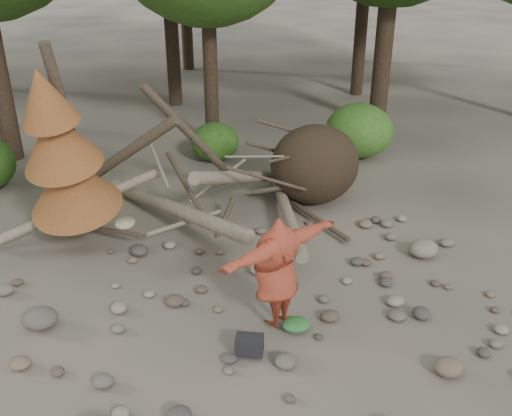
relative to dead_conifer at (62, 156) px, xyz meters
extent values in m
plane|color=#514C44|center=(3.12, -3.37, -2.11)|extent=(120.00, 120.00, 0.00)
ellipsoid|color=#332619|center=(5.72, 0.93, -1.12)|extent=(2.20, 1.87, 1.98)
cylinder|color=gray|center=(2.12, 0.33, -1.56)|extent=(2.61, 5.11, 1.08)
cylinder|color=gray|center=(3.92, 0.83, -1.21)|extent=(3.18, 3.71, 1.90)
cylinder|color=brown|center=(0.92, 1.23, -0.71)|extent=(3.08, 1.91, 2.49)
cylinder|color=gray|center=(4.72, 0.13, -1.76)|extent=(1.13, 4.98, 0.43)
cylinder|color=brown|center=(2.82, 1.43, -0.31)|extent=(2.39, 1.03, 2.89)
cylinder|color=gray|center=(0.12, 0.63, -1.41)|extent=(3.71, 0.86, 1.20)
cylinder|color=#4C3F30|center=(0.62, 0.13, -1.81)|extent=(1.52, 1.70, 0.49)
cylinder|color=gray|center=(3.32, 1.03, -1.31)|extent=(1.57, 0.85, 0.69)
cylinder|color=#4C3F30|center=(4.92, 1.53, -0.91)|extent=(1.92, 1.25, 1.10)
cylinder|color=gray|center=(1.92, 0.83, -0.61)|extent=(0.37, 1.42, 0.85)
cylinder|color=#4C3F30|center=(5.32, -0.17, -1.96)|extent=(0.79, 2.54, 0.12)
cylinder|color=gray|center=(2.32, -0.27, -1.66)|extent=(1.78, 1.11, 0.29)
cylinder|color=#4C3F30|center=(0.22, 0.43, 0.09)|extent=(0.67, 1.13, 4.35)
cone|color=brown|center=(0.06, 0.12, -0.61)|extent=(2.06, 2.13, 1.86)
cone|color=brown|center=(-0.05, -0.09, 0.39)|extent=(1.71, 1.78, 1.65)
cone|color=brown|center=(-0.14, -0.28, 1.29)|extent=(1.23, 1.30, 1.41)
cylinder|color=#38281C|center=(4.12, 5.83, 1.46)|extent=(0.44, 0.44, 7.14)
ellipsoid|color=#33621C|center=(3.92, 4.43, -1.55)|extent=(1.40, 1.40, 1.12)
ellipsoid|color=#3F7424|center=(8.12, 3.63, -1.31)|extent=(2.00, 2.00, 1.60)
imported|color=#9A3722|center=(3.34, -3.65, -1.03)|extent=(2.50, 1.68, 2.00)
cylinder|color=#92835C|center=(1.03, -3.27, 0.00)|extent=(0.39, 0.38, 0.10)
cube|color=black|center=(2.72, -4.27, -1.97)|extent=(0.51, 0.43, 0.29)
ellipsoid|color=#2D7030|center=(3.63, -3.89, -2.02)|extent=(0.49, 0.40, 0.18)
ellipsoid|color=#AC611D|center=(3.60, -3.72, -2.06)|extent=(0.28, 0.23, 0.10)
ellipsoid|color=brown|center=(5.55, -5.48, -1.98)|extent=(0.45, 0.40, 0.27)
ellipsoid|color=gray|center=(6.99, -2.22, -1.93)|extent=(0.61, 0.55, 0.37)
ellipsoid|color=#59534B|center=(-0.54, -2.65, -1.94)|extent=(0.58, 0.52, 0.35)
camera|label=1|loc=(0.96, -11.24, 3.99)|focal=40.00mm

